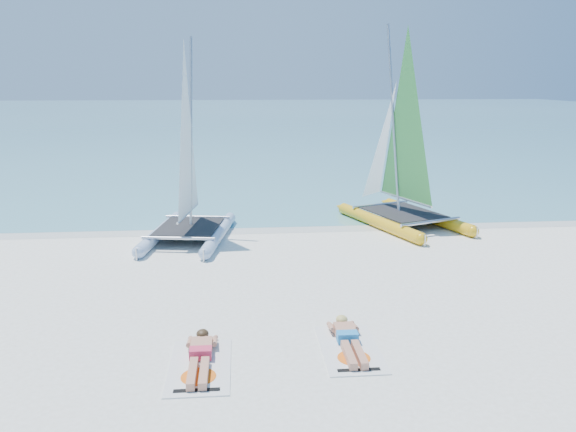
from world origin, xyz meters
name	(u,v)px	position (x,y,z in m)	size (l,w,h in m)	color
ground	(329,289)	(0.00, 0.00, 0.00)	(140.00, 140.00, 0.00)	white
sea	(253,115)	(0.00, 63.00, 0.01)	(140.00, 115.00, 0.01)	#7BC4CD
wet_sand_strip	(302,227)	(0.00, 5.50, 0.00)	(140.00, 1.40, 0.01)	silver
catamaran_blue	(188,178)	(-3.43, 4.51, 1.79)	(2.74, 4.66, 5.99)	#B3C8EC
catamaran_yellow	(397,160)	(3.13, 5.97, 2.05)	(3.79, 5.26, 6.51)	yellow
towel_a	(200,366)	(-2.64, -3.25, 0.01)	(1.00, 1.85, 0.02)	white
sunbather_a	(200,355)	(-2.64, -3.06, 0.12)	(0.37, 1.73, 0.26)	tan
towel_b	(350,349)	(-0.08, -2.86, 0.01)	(1.00, 1.85, 0.02)	white
sunbather_b	(348,338)	(-0.08, -2.67, 0.12)	(0.37, 1.73, 0.26)	tan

